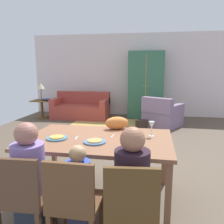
{
  "coord_description": "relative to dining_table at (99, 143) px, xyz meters",
  "views": [
    {
      "loc": [
        0.72,
        -3.82,
        1.58
      ],
      "look_at": [
        0.03,
        -0.02,
        0.85
      ],
      "focal_mm": 37.32,
      "sensor_mm": 36.0,
      "label": 1
    }
  ],
  "objects": [
    {
      "name": "side_table",
      "position": [
        -2.88,
        4.23,
        -0.32
      ],
      "size": [
        0.56,
        0.56,
        0.58
      ],
      "color": "brown",
      "rests_on": "ground_plane"
    },
    {
      "name": "person_child",
      "position": [
        -0.0,
        -0.74,
        -0.26
      ],
      "size": [
        0.22,
        0.29,
        0.92
      ],
      "color": "#353250",
      "rests_on": "ground_plane"
    },
    {
      "name": "dining_chair_man",
      "position": [
        -0.47,
        -0.91,
        -0.2
      ],
      "size": [
        0.44,
        0.44,
        0.87
      ],
      "color": "#513421",
      "rests_on": "ground_plane"
    },
    {
      "name": "armoire",
      "position": [
        0.38,
        4.92,
        0.36
      ],
      "size": [
        1.1,
        0.59,
        2.1
      ],
      "color": "#33674A",
      "rests_on": "ground_plane"
    },
    {
      "name": "dining_table",
      "position": [
        0.0,
        0.0,
        0.0
      ],
      "size": [
        1.72,
        1.1,
        0.76
      ],
      "color": "brown",
      "rests_on": "ground_plane"
    },
    {
      "name": "fork",
      "position": [
        -0.26,
        -0.05,
        0.07
      ],
      "size": [
        0.04,
        0.15,
        0.01
      ],
      "primitive_type": "cube",
      "rotation": [
        0.0,
        0.0,
        0.15
      ],
      "color": "silver",
      "rests_on": "dining_table"
    },
    {
      "name": "plate_near_child",
      "position": [
        -0.0,
        -0.18,
        0.07
      ],
      "size": [
        0.25,
        0.25,
        0.02
      ],
      "primitive_type": "cylinder",
      "color": "#4E74A2",
      "rests_on": "dining_table"
    },
    {
      "name": "handbag",
      "position": [
        0.35,
        3.33,
        -0.56
      ],
      "size": [
        0.32,
        0.16,
        0.26
      ],
      "primitive_type": "cube",
      "color": "black",
      "rests_on": "ground_plane"
    },
    {
      "name": "person_man",
      "position": [
        -0.47,
        -0.73,
        -0.18
      ],
      "size": [
        0.3,
        0.41,
        1.11
      ],
      "color": "#2C3645",
      "rests_on": "ground_plane"
    },
    {
      "name": "pizza_near_man",
      "position": [
        -0.47,
        -0.12,
        0.09
      ],
      "size": [
        0.17,
        0.17,
        0.01
      ],
      "primitive_type": "cylinder",
      "color": "gold",
      "rests_on": "plate_near_man"
    },
    {
      "name": "book_upper",
      "position": [
        -2.7,
        4.17,
        -0.07
      ],
      "size": [
        0.22,
        0.16,
        0.03
      ],
      "primitive_type": "cube",
      "color": "#2E507F",
      "rests_on": "book_lower"
    },
    {
      "name": "armchair",
      "position": [
        0.87,
        3.78,
        -0.38
      ],
      "size": [
        1.17,
        1.17,
        0.82
      ],
      "color": "gray",
      "rests_on": "ground_plane"
    },
    {
      "name": "person_woman",
      "position": [
        0.47,
        -0.73,
        -0.18
      ],
      "size": [
        0.31,
        0.41,
        1.11
      ],
      "color": "#3A4247",
      "rests_on": "ground_plane"
    },
    {
      "name": "cat",
      "position": [
        0.15,
        0.45,
        0.15
      ],
      "size": [
        0.36,
        0.26,
        0.17
      ],
      "primitive_type": "ellipsoid",
      "rotation": [
        0.0,
        0.0,
        0.37
      ],
      "color": "orange",
      "rests_on": "dining_table"
    },
    {
      "name": "wine_glass",
      "position": [
        0.62,
        0.18,
        0.2
      ],
      "size": [
        0.07,
        0.07,
        0.19
      ],
      "color": "silver",
      "rests_on": "dining_table"
    },
    {
      "name": "back_wall",
      "position": [
        -0.09,
        5.31,
        0.66
      ],
      "size": [
        6.92,
        0.1,
        2.7
      ],
      "primitive_type": "cube",
      "color": "silver",
      "rests_on": "ground_plane"
    },
    {
      "name": "plate_near_man",
      "position": [
        -0.47,
        -0.12,
        0.07
      ],
      "size": [
        0.25,
        0.25,
        0.02
      ],
      "primitive_type": "cylinder",
      "color": "teal",
      "rests_on": "dining_table"
    },
    {
      "name": "dining_chair_woman",
      "position": [
        0.48,
        -0.91,
        -0.2
      ],
      "size": [
        0.46,
        0.46,
        0.87
      ],
      "color": "#523516",
      "rests_on": "ground_plane"
    },
    {
      "name": "ground_plane",
      "position": [
        -0.09,
        1.94,
        -0.7
      ],
      "size": [
        6.92,
        6.64,
        0.02
      ],
      "primitive_type": "cube",
      "color": "brown"
    },
    {
      "name": "pizza_near_child",
      "position": [
        -0.0,
        -0.18,
        0.09
      ],
      "size": [
        0.17,
        0.17,
        0.01
      ],
      "primitive_type": "cylinder",
      "color": "#D19348",
      "rests_on": "plate_near_child"
    },
    {
      "name": "dining_chair_child",
      "position": [
        0.0,
        -0.91,
        -0.2
      ],
      "size": [
        0.42,
        0.42,
        0.87
      ],
      "color": "brown",
      "rests_on": "ground_plane"
    },
    {
      "name": "knife",
      "position": [
        0.15,
        0.1,
        0.07
      ],
      "size": [
        0.03,
        0.17,
        0.01
      ],
      "primitive_type": "cube",
      "rotation": [
        0.0,
        0.0,
        -0.08
      ],
      "color": "silver",
      "rests_on": "dining_table"
    },
    {
      "name": "table_lamp",
      "position": [
        -2.88,
        4.23,
        0.31
      ],
      "size": [
        0.26,
        0.26,
        0.54
      ],
      "color": "brown",
      "rests_on": "side_table"
    },
    {
      "name": "area_rug",
      "position": [
        -0.37,
        3.63,
        -0.69
      ],
      "size": [
        2.6,
        1.8,
        0.01
      ],
      "primitive_type": "cube",
      "color": "#B0904A",
      "rests_on": "ground_plane"
    },
    {
      "name": "book_lower",
      "position": [
        -2.74,
        4.28,
        -0.1
      ],
      "size": [
        0.22,
        0.16,
        0.03
      ],
      "primitive_type": "cube",
      "color": "#9E2D2D",
      "rests_on": "side_table"
    },
    {
      "name": "couch",
      "position": [
        -1.66,
        4.49,
        -0.39
      ],
      "size": [
        1.77,
        0.86,
        0.82
      ],
      "color": "#A23D33",
      "rests_on": "ground_plane"
    }
  ]
}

